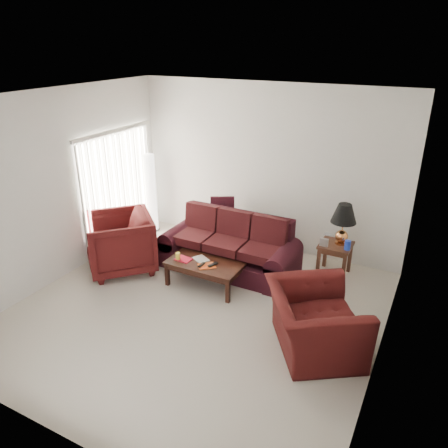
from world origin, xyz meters
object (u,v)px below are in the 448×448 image
at_px(armchair_right, 314,322).
at_px(end_table, 334,259).
at_px(sofa, 229,245).
at_px(coffee_table, 205,274).
at_px(armchair_left, 120,243).
at_px(floor_lamp, 151,193).

bearing_deg(armchair_right, end_table, -26.38).
bearing_deg(end_table, sofa, -157.50).
relative_size(sofa, coffee_table, 1.94).
xyz_separation_m(end_table, armchair_left, (-3.26, -1.49, 0.21)).
distance_m(end_table, coffee_table, 2.18).
bearing_deg(end_table, armchair_left, -155.40).
bearing_deg(end_table, armchair_right, -82.83).
bearing_deg(armchair_right, armchair_left, 48.27).
height_order(floor_lamp, armchair_left, floor_lamp).
height_order(end_table, coffee_table, end_table).
relative_size(end_table, armchair_left, 0.52).
xyz_separation_m(end_table, floor_lamp, (-3.78, 0.10, 0.53)).
relative_size(sofa, armchair_left, 2.12).
bearing_deg(floor_lamp, end_table, -1.52).
height_order(end_table, armchair_left, armchair_left).
bearing_deg(floor_lamp, coffee_table, -34.83).
distance_m(sofa, armchair_left, 1.83).
bearing_deg(armchair_right, sofa, 21.23).
height_order(sofa, end_table, sofa).
distance_m(armchair_left, armchair_right, 3.55).
bearing_deg(sofa, armchair_left, -147.59).
distance_m(floor_lamp, armchair_left, 1.70).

